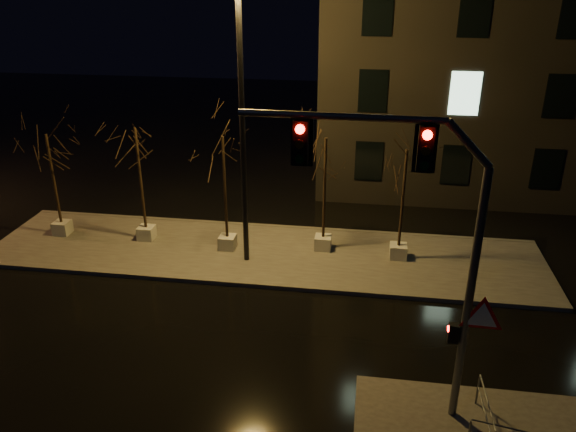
# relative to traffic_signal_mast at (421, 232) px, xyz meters

# --- Properties ---
(ground) EXTENTS (90.00, 90.00, 0.00)m
(ground) POSITION_rel_traffic_signal_mast_xyz_m (-5.21, 2.07, -5.13)
(ground) COLOR black
(ground) RESTS_ON ground
(median) EXTENTS (22.00, 5.00, 0.15)m
(median) POSITION_rel_traffic_signal_mast_xyz_m (-5.21, 8.07, -5.05)
(median) COLOR #44413D
(median) RESTS_ON ground
(building) EXTENTS (25.00, 12.00, 15.00)m
(building) POSITION_rel_traffic_signal_mast_xyz_m (8.79, 20.07, 2.37)
(building) COLOR black
(building) RESTS_ON ground
(tree_0) EXTENTS (1.80, 1.80, 4.47)m
(tree_0) POSITION_rel_traffic_signal_mast_xyz_m (-13.96, 8.45, -1.58)
(tree_0) COLOR #B5B4A9
(tree_0) RESTS_ON median
(tree_1) EXTENTS (1.80, 1.80, 4.88)m
(tree_1) POSITION_rel_traffic_signal_mast_xyz_m (-10.22, 8.50, -1.27)
(tree_1) COLOR #B5B4A9
(tree_1) RESTS_ON median
(tree_2) EXTENTS (1.80, 1.80, 4.79)m
(tree_2) POSITION_rel_traffic_signal_mast_xyz_m (-6.66, 8.12, -1.34)
(tree_2) COLOR #B5B4A9
(tree_2) RESTS_ON median
(tree_3) EXTENTS (1.80, 1.80, 4.73)m
(tree_3) POSITION_rel_traffic_signal_mast_xyz_m (-2.85, 8.66, -1.39)
(tree_3) COLOR #B5B4A9
(tree_3) RESTS_ON median
(tree_4) EXTENTS (1.80, 1.80, 4.51)m
(tree_4) POSITION_rel_traffic_signal_mast_xyz_m (0.12, 8.33, -1.55)
(tree_4) COLOR #B5B4A9
(tree_4) RESTS_ON median
(traffic_signal_mast) EXTENTS (6.20, 0.34, 7.57)m
(traffic_signal_mast) POSITION_rel_traffic_signal_mast_xyz_m (0.00, 0.00, 0.00)
(traffic_signal_mast) COLOR #505357
(traffic_signal_mast) RESTS_ON sidewalk_corner
(streetlight_main) EXTENTS (2.52, 0.72, 10.09)m
(streetlight_main) POSITION_rel_traffic_signal_mast_xyz_m (-5.70, 7.33, 0.85)
(streetlight_main) COLOR black
(streetlight_main) RESTS_ON median
(guard_rail_b) EXTENTS (0.08, 1.98, 0.94)m
(guard_rail_b) POSITION_rel_traffic_signal_mast_xyz_m (1.89, -0.54, -4.37)
(guard_rail_b) COLOR #505357
(guard_rail_b) RESTS_ON sidewalk_corner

